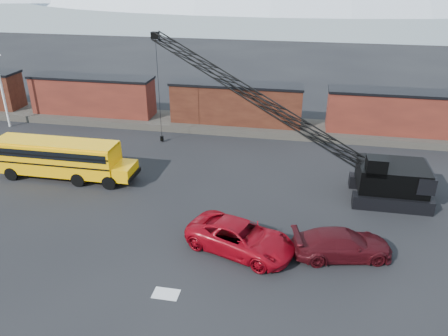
% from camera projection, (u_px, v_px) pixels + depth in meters
% --- Properties ---
extents(ground, '(160.00, 160.00, 0.00)m').
position_uv_depth(ground, '(178.00, 249.00, 26.89)').
color(ground, black).
rests_on(ground, ground).
extents(gravel_berm, '(120.00, 5.00, 0.70)m').
position_uv_depth(gravel_berm, '(236.00, 125.00, 46.28)').
color(gravel_berm, '#48433B').
rests_on(gravel_berm, ground).
extents(boxcar_west_near, '(13.70, 3.10, 4.17)m').
position_uv_depth(boxcar_west_near, '(93.00, 95.00, 47.95)').
color(boxcar_west_near, '#481A14').
rests_on(boxcar_west_near, gravel_berm).
extents(boxcar_mid, '(13.70, 3.10, 4.17)m').
position_uv_depth(boxcar_mid, '(236.00, 103.00, 45.24)').
color(boxcar_mid, '#4F2416').
rests_on(boxcar_mid, gravel_berm).
extents(boxcar_east_near, '(13.70, 3.10, 4.17)m').
position_uv_depth(boxcar_east_near, '(398.00, 112.00, 42.54)').
color(boxcar_east_near, '#481A14').
rests_on(boxcar_east_near, gravel_berm).
extents(utility_pole, '(1.40, 0.24, 8.00)m').
position_uv_depth(utility_pole, '(2.00, 89.00, 45.16)').
color(utility_pole, silver).
rests_on(utility_pole, ground).
extents(snow_patch, '(1.40, 0.90, 0.02)m').
position_uv_depth(snow_patch, '(166.00, 294.00, 23.25)').
color(snow_patch, silver).
rests_on(snow_patch, ground).
extents(school_bus, '(11.65, 2.65, 3.19)m').
position_uv_depth(school_bus, '(61.00, 158.00, 35.02)').
color(school_bus, '#FFAF05').
rests_on(school_bus, ground).
extents(red_pickup, '(7.35, 5.16, 1.86)m').
position_uv_depth(red_pickup, '(241.00, 238.00, 26.39)').
color(red_pickup, maroon).
rests_on(red_pickup, ground).
extents(maroon_suv, '(6.29, 3.65, 1.71)m').
position_uv_depth(maroon_suv, '(342.00, 244.00, 25.90)').
color(maroon_suv, '#400B11').
rests_on(maroon_suv, ground).
extents(crawler_crane, '(23.41, 10.37, 10.65)m').
position_uv_depth(crawler_crane, '(254.00, 96.00, 35.25)').
color(crawler_crane, black).
rests_on(crawler_crane, ground).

